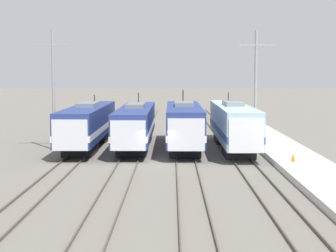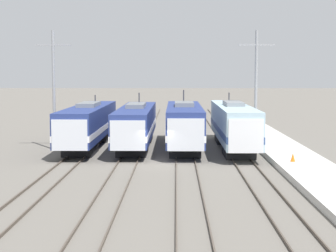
% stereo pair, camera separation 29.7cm
% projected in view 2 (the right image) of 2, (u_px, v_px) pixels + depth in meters
% --- Properties ---
extents(ground_plane, '(400.00, 400.00, 0.00)m').
position_uv_depth(ground_plane, '(157.00, 163.00, 42.25)').
color(ground_plane, '#666059').
extents(rail_pair_far_left, '(1.51, 120.00, 0.15)m').
position_uv_depth(rail_pair_far_left, '(71.00, 162.00, 42.33)').
color(rail_pair_far_left, '#4C4238').
rests_on(rail_pair_far_left, ground_plane).
extents(rail_pair_center_left, '(1.51, 120.00, 0.15)m').
position_uv_depth(rail_pair_center_left, '(128.00, 162.00, 42.27)').
color(rail_pair_center_left, '#4C4238').
rests_on(rail_pair_center_left, ground_plane).
extents(rail_pair_center_right, '(1.51, 120.00, 0.15)m').
position_uv_depth(rail_pair_center_right, '(186.00, 162.00, 42.21)').
color(rail_pair_center_right, '#4C4238').
rests_on(rail_pair_center_right, ground_plane).
extents(rail_pair_far_right, '(1.51, 120.00, 0.15)m').
position_uv_depth(rail_pair_far_right, '(243.00, 162.00, 42.15)').
color(rail_pair_far_right, '#4C4238').
rests_on(rail_pair_far_right, ground_plane).
extents(locomotive_far_left, '(2.96, 18.99, 4.58)m').
position_uv_depth(locomotive_far_left, '(88.00, 124.00, 50.75)').
color(locomotive_far_left, black).
rests_on(locomotive_far_left, ground_plane).
extents(locomotive_center_left, '(2.92, 18.65, 4.81)m').
position_uv_depth(locomotive_center_left, '(136.00, 125.00, 50.58)').
color(locomotive_center_left, black).
rests_on(locomotive_center_left, ground_plane).
extents(locomotive_center_right, '(3.05, 16.83, 5.12)m').
position_uv_depth(locomotive_center_right, '(184.00, 125.00, 49.55)').
color(locomotive_center_right, black).
rests_on(locomotive_center_right, ground_plane).
extents(locomotive_far_right, '(2.82, 18.47, 4.87)m').
position_uv_depth(locomotive_far_right, '(234.00, 125.00, 49.24)').
color(locomotive_far_right, '#232326').
rests_on(locomotive_far_right, ground_plane).
extents(catenary_tower_left, '(3.14, 0.25, 10.41)m').
position_uv_depth(catenary_tower_left, '(54.00, 86.00, 48.87)').
color(catenary_tower_left, gray).
rests_on(catenary_tower_left, ground_plane).
extents(catenary_tower_right, '(3.14, 0.25, 10.41)m').
position_uv_depth(catenary_tower_right, '(256.00, 86.00, 48.63)').
color(catenary_tower_right, gray).
rests_on(catenary_tower_right, ground_plane).
extents(platform, '(4.00, 120.00, 0.44)m').
position_uv_depth(platform, '(297.00, 160.00, 42.08)').
color(platform, beige).
rests_on(platform, ground_plane).
extents(traffic_cone, '(0.34, 0.34, 0.61)m').
position_uv_depth(traffic_cone, '(293.00, 157.00, 40.07)').
color(traffic_cone, orange).
rests_on(traffic_cone, platform).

